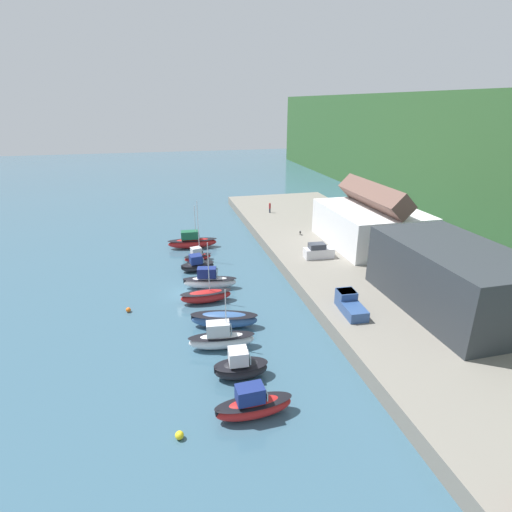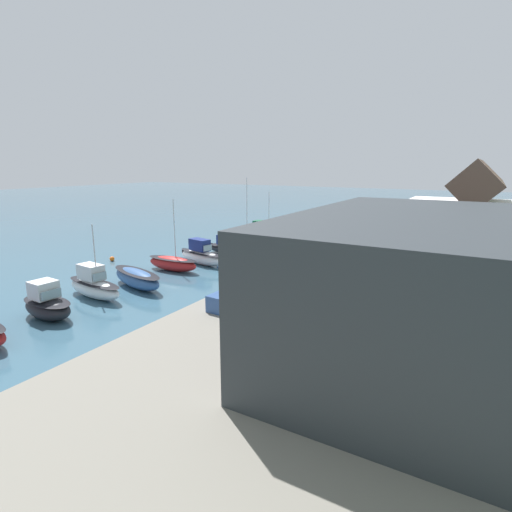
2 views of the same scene
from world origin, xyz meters
name	(u,v)px [view 1 (image 1 of 2)]	position (x,y,z in m)	size (l,w,h in m)	color
ground_plane	(186,293)	(0.00, 0.00, 0.00)	(320.00, 320.00, 0.00)	#385B70
quay_promenade	(366,269)	(0.00, 25.03, 0.85)	(92.33, 22.74, 1.70)	gray
harbor_clubhouse	(370,223)	(-7.71, 29.48, 5.07)	(16.68, 12.83, 9.77)	white
yacht_club_building	(452,278)	(13.68, 27.27, 5.21)	(17.72, 10.05, 7.03)	#2D3338
moored_boat_0	(192,242)	(-17.01, 2.37, 1.10)	(2.54, 8.22, 7.18)	red
moored_boat_1	(197,256)	(-10.90, 2.61, 0.81)	(2.75, 4.57, 9.35)	red
moored_boat_2	(197,265)	(-7.16, 2.20, 0.86)	(2.89, 5.08, 2.38)	black
moored_boat_3	(209,281)	(-0.88, 3.11, 1.06)	(3.13, 7.19, 2.87)	silver
moored_boat_4	(206,296)	(2.93, 2.19, 0.82)	(2.08, 6.24, 7.62)	red
moored_boat_5	(224,319)	(9.09, 3.38, 0.89)	(3.95, 7.56, 1.70)	#33568E
moored_boat_6	(221,338)	(12.98, 2.44, 1.07)	(2.43, 6.69, 6.33)	white
moored_boat_7	(241,367)	(17.79, 3.38, 1.04)	(2.49, 4.90, 2.80)	black
moored_boat_8	(253,405)	(22.67, 3.36, 1.04)	(2.09, 6.21, 2.81)	red
parked_car_1	(318,251)	(-3.78, 19.33, 2.62)	(1.96, 4.27, 2.16)	silver
pickup_truck_0	(350,304)	(11.82, 16.58, 2.52)	(4.82, 2.19, 1.90)	#2D4C84
person_on_quay	(270,207)	(-29.75, 19.34, 2.80)	(0.40, 0.40, 2.14)	#232838
dog_on_quay	(300,232)	(-14.43, 20.40, 2.16)	(0.88, 0.49, 0.68)	black
mooring_buoy_0	(179,435)	(23.59, -2.32, 0.32)	(0.64, 0.64, 0.64)	yellow
mooring_buoy_1	(128,310)	(3.25, -6.87, 0.28)	(0.56, 0.56, 0.56)	orange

